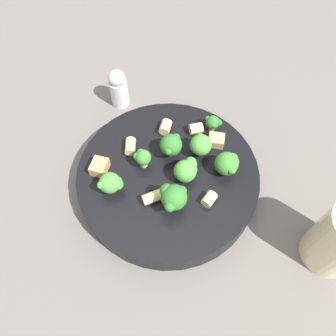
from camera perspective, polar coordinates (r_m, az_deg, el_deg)
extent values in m
plane|color=#5B5651|center=(0.52, 0.00, -2.85)|extent=(2.00, 2.00, 0.00)
cylinder|color=black|center=(0.50, 0.00, -1.77)|extent=(0.27, 0.27, 0.04)
cylinder|color=white|center=(0.49, 0.00, -0.80)|extent=(0.24, 0.24, 0.01)
torus|color=black|center=(0.49, 0.00, -0.74)|extent=(0.27, 0.27, 0.00)
cylinder|color=#9EC175|center=(0.49, 9.88, -0.26)|extent=(0.01, 0.01, 0.01)
sphere|color=#387A2D|center=(0.48, 10.16, 0.75)|extent=(0.03, 0.03, 0.03)
sphere|color=#307B28|center=(0.47, 11.58, 1.07)|extent=(0.01, 0.01, 0.01)
sphere|color=#387B2C|center=(0.47, 11.00, -0.25)|extent=(0.01, 0.01, 0.01)
sphere|color=#34702C|center=(0.48, 11.09, 1.59)|extent=(0.02, 0.02, 0.02)
cylinder|color=#84AD60|center=(0.45, 1.01, -6.21)|extent=(0.01, 0.01, 0.01)
sphere|color=#2D6B28|center=(0.44, 1.05, -5.13)|extent=(0.04, 0.04, 0.04)
sphere|color=#2B6E25|center=(0.43, 0.33, -6.68)|extent=(0.02, 0.02, 0.02)
sphere|color=#2B6926|center=(0.44, -0.22, -3.93)|extent=(0.02, 0.02, 0.02)
sphere|color=#2B5C29|center=(0.43, 2.30, -4.10)|extent=(0.02, 0.02, 0.02)
cylinder|color=#9EC175|center=(0.50, 5.56, 2.91)|extent=(0.01, 0.01, 0.01)
sphere|color=#478E38|center=(0.49, 5.72, 4.02)|extent=(0.03, 0.03, 0.03)
sphere|color=#3E8C36|center=(0.49, 5.61, 5.35)|extent=(0.01, 0.01, 0.01)
sphere|color=#45843A|center=(0.49, 5.75, 5.18)|extent=(0.01, 0.01, 0.01)
cylinder|color=#9EC175|center=(0.49, -4.25, 0.92)|extent=(0.01, 0.01, 0.01)
sphere|color=#387A2D|center=(0.48, -4.35, 1.84)|extent=(0.02, 0.02, 0.02)
sphere|color=#337828|center=(0.48, -5.41, 2.04)|extent=(0.01, 0.01, 0.01)
sphere|color=#3A7828|center=(0.48, -4.69, 2.74)|extent=(0.01, 0.01, 0.01)
cylinder|color=#93B766|center=(0.48, 3.11, -1.12)|extent=(0.01, 0.01, 0.01)
sphere|color=#478E38|center=(0.47, 3.20, -0.16)|extent=(0.03, 0.03, 0.03)
sphere|color=#3E8F33|center=(0.47, 3.98, 0.95)|extent=(0.02, 0.02, 0.02)
sphere|color=#458F39|center=(0.46, 4.37, 0.67)|extent=(0.01, 0.01, 0.01)
sphere|color=#498536|center=(0.46, 4.36, -0.34)|extent=(0.01, 0.01, 0.01)
cylinder|color=#84AD60|center=(0.50, 0.50, 2.84)|extent=(0.01, 0.01, 0.01)
sphere|color=#2D6B28|center=(0.48, 0.52, 4.03)|extent=(0.03, 0.03, 0.03)
sphere|color=#2C6E23|center=(0.47, 0.06, 2.98)|extent=(0.01, 0.01, 0.01)
sphere|color=#285B27|center=(0.49, 1.38, 5.30)|extent=(0.01, 0.01, 0.01)
cylinder|color=#9EC175|center=(0.53, 7.64, 7.09)|extent=(0.01, 0.01, 0.01)
sphere|color=#2D6B28|center=(0.53, 7.78, 7.86)|extent=(0.02, 0.02, 0.02)
sphere|color=#275F29|center=(0.52, 8.79, 7.80)|extent=(0.01, 0.01, 0.01)
sphere|color=#2F6B29|center=(0.53, 6.97, 8.50)|extent=(0.01, 0.01, 0.01)
sphere|color=#2D6526|center=(0.52, 7.95, 7.40)|extent=(0.01, 0.01, 0.01)
cylinder|color=#93B766|center=(0.47, -9.82, -3.47)|extent=(0.01, 0.01, 0.01)
sphere|color=#478E38|center=(0.46, -10.10, -2.56)|extent=(0.03, 0.03, 0.03)
sphere|color=#429033|center=(0.46, -8.77, -2.24)|extent=(0.01, 0.01, 0.01)
sphere|color=green|center=(0.45, -11.61, -2.92)|extent=(0.01, 0.01, 0.01)
sphere|color=#419435|center=(0.46, -8.77, -2.82)|extent=(0.02, 0.02, 0.02)
cylinder|color=#E0C67F|center=(0.51, -6.58, 3.79)|extent=(0.03, 0.03, 0.02)
cylinder|color=#E0C67F|center=(0.52, 4.89, 6.88)|extent=(0.03, 0.03, 0.02)
cylinder|color=#E0C67F|center=(0.52, -0.44, 7.15)|extent=(0.02, 0.02, 0.02)
cylinder|color=#E0C67F|center=(0.46, -2.71, -5.11)|extent=(0.03, 0.03, 0.02)
cylinder|color=#E0C67F|center=(0.46, 7.17, -5.40)|extent=(0.02, 0.02, 0.02)
cube|color=tan|center=(0.49, -11.84, 0.18)|extent=(0.03, 0.03, 0.02)
cube|color=tan|center=(0.51, 8.40, 4.79)|extent=(0.03, 0.03, 0.01)
cylinder|color=beige|center=(0.51, 26.49, -12.37)|extent=(0.06, 0.06, 0.04)
cylinder|color=silver|center=(0.61, -8.47, 12.85)|extent=(0.03, 0.03, 0.05)
sphere|color=#B7B7BC|center=(0.59, -8.90, 15.16)|extent=(0.03, 0.03, 0.03)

